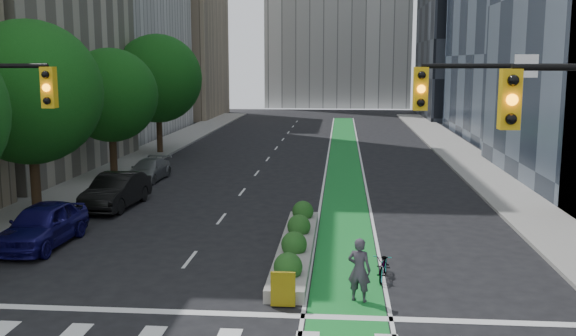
% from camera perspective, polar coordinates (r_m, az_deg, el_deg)
% --- Properties ---
extents(ground, '(160.00, 160.00, 0.00)m').
position_cam_1_polar(ground, '(17.15, -5.14, -14.34)').
color(ground, black).
rests_on(ground, ground).
extents(sidewalk_left, '(3.60, 90.00, 0.15)m').
position_cam_1_polar(sidewalk_left, '(43.55, -14.84, 0.04)').
color(sidewalk_left, gray).
rests_on(sidewalk_left, ground).
extents(sidewalk_right, '(3.60, 90.00, 0.15)m').
position_cam_1_polar(sidewalk_right, '(42.01, 17.12, -0.39)').
color(sidewalk_right, gray).
rests_on(sidewalk_right, ground).
extents(bike_lane_paint, '(2.20, 70.00, 0.01)m').
position_cam_1_polar(bike_lane_paint, '(45.98, 5.01, 0.72)').
color(bike_lane_paint, '#167C2C').
rests_on(bike_lane_paint, ground).
extents(building_tan_far, '(14.00, 16.00, 26.00)m').
position_cam_1_polar(building_tan_far, '(84.81, -11.10, 13.32)').
color(building_tan_far, tan).
rests_on(building_tan_far, ground).
extents(building_dark_end, '(14.00, 18.00, 28.00)m').
position_cam_1_polar(building_dark_end, '(85.51, 16.89, 13.73)').
color(building_dark_end, black).
rests_on(building_dark_end, ground).
extents(tree_mid, '(6.40, 6.40, 8.78)m').
position_cam_1_polar(tree_mid, '(30.76, -21.98, 6.23)').
color(tree_mid, black).
rests_on(tree_mid, ground).
extents(tree_midfar, '(5.60, 5.60, 7.76)m').
position_cam_1_polar(tree_midfar, '(39.97, -15.48, 6.24)').
color(tree_midfar, black).
rests_on(tree_midfar, ground).
extents(tree_far, '(6.60, 6.60, 9.00)m').
position_cam_1_polar(tree_far, '(49.44, -11.50, 7.79)').
color(tree_far, black).
rests_on(tree_far, ground).
extents(median_planter, '(1.20, 10.26, 1.10)m').
position_cam_1_polar(median_planter, '(23.47, 0.73, -6.75)').
color(median_planter, gray).
rests_on(median_planter, ground).
extents(bicycle, '(0.86, 1.74, 0.88)m').
position_cam_1_polar(bicycle, '(21.07, 8.50, -8.56)').
color(bicycle, gray).
rests_on(bicycle, ground).
extents(cyclist, '(0.80, 0.65, 1.90)m').
position_cam_1_polar(cyclist, '(18.90, 6.35, -8.99)').
color(cyclist, '#3C3742').
rests_on(cyclist, ground).
extents(parked_car_left_near, '(2.08, 4.91, 1.66)m').
position_cam_1_polar(parked_car_left_near, '(26.01, -20.99, -4.73)').
color(parked_car_left_near, '#110D53').
rests_on(parked_car_left_near, ground).
extents(parked_car_left_mid, '(2.06, 5.08, 1.64)m').
position_cam_1_polar(parked_car_left_mid, '(31.75, -15.04, -1.98)').
color(parked_car_left_mid, black).
rests_on(parked_car_left_mid, ground).
extents(parked_car_left_far, '(2.01, 4.42, 1.25)m').
position_cam_1_polar(parked_car_left_far, '(38.69, -12.30, -0.17)').
color(parked_car_left_far, slate).
rests_on(parked_car_left_far, ground).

